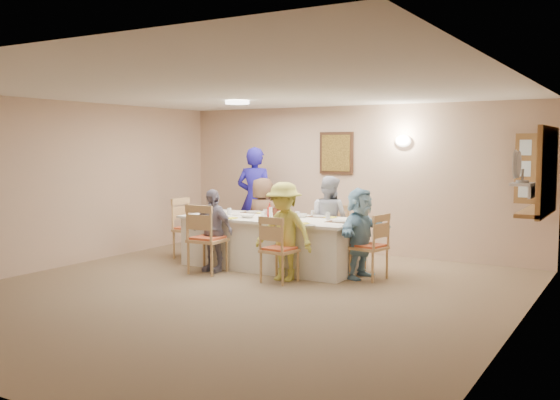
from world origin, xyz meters
The scene contains 49 objects.
ground centered at (0.00, 0.00, 0.00)m, with size 7.00×7.00×0.00m, color #7D684E.
room_walls centered at (0.00, 0.00, 1.51)m, with size 7.00×7.00×7.00m.
wall_picture centered at (-0.30, 3.46, 1.70)m, with size 0.62×0.05×0.72m.
wall_sconce centered at (0.90, 3.44, 1.90)m, with size 0.26×0.09×0.18m, color white.
ceiling_light centered at (-1.00, 1.50, 2.47)m, with size 0.36×0.36×0.05m, color white.
serving_hatch centered at (3.21, 2.40, 1.50)m, with size 0.06×1.50×1.15m, color olive.
hatch_sill centered at (3.09, 2.40, 0.97)m, with size 0.30×1.50×0.05m, color olive.
shutter_door centered at (2.95, 3.16, 1.50)m, with size 0.55×0.04×1.00m, color olive.
fan_shelf centered at (3.13, 1.05, 1.40)m, with size 0.22×0.36×0.03m, color white.
desk_fan centered at (3.10, 1.05, 1.55)m, with size 0.30×0.30×0.28m, color #A5A5A8, non-canonical shape.
dining_table centered at (-0.48, 1.64, 0.38)m, with size 2.73×1.16×0.76m, color white.
chair_back_left centered at (-1.08, 2.44, 0.47)m, with size 0.45×0.45×0.94m, color tan, non-canonical shape.
chair_back_right centered at (0.12, 2.44, 0.45)m, with size 0.43×0.43×0.90m, color tan, non-canonical shape.
chair_front_left centered at (-1.08, 0.84, 0.50)m, with size 0.48×0.48×1.01m, color tan, non-canonical shape.
chair_front_right centered at (0.12, 0.84, 0.45)m, with size 0.43×0.43×0.90m, color tan, non-canonical shape.
chair_left_end centered at (-2.03, 1.64, 0.49)m, with size 0.47×0.47×0.98m, color tan, non-canonical shape.
chair_right_end centered at (1.07, 1.64, 0.46)m, with size 0.44×0.44×0.91m, color tan, non-canonical shape.
diner_back_left centered at (-1.08, 2.32, 0.65)m, with size 0.68×0.49×1.31m, color brown.
diner_back_right centered at (0.12, 2.32, 0.68)m, with size 0.70×0.57×1.36m, color #B2B5C7.
diner_front_left centered at (-1.08, 0.96, 0.60)m, with size 0.72×0.34×1.20m, color gray.
diner_front_right centered at (0.12, 0.96, 0.67)m, with size 0.87×0.51×1.34m, color #D3CF50.
diner_right_end centered at (0.94, 1.64, 0.63)m, with size 0.52×1.20×1.25m, color #8BC1E2.
caregiver centered at (-1.53, 2.79, 0.90)m, with size 0.73×0.56×1.80m, color navy.
placemat_fl centered at (-1.08, 1.22, 0.76)m, with size 0.35×0.26×0.01m, color #472B19.
plate_fl centered at (-1.08, 1.22, 0.77)m, with size 0.25×0.25×0.02m, color white.
napkin_fl centered at (-0.90, 1.17, 0.77)m, with size 0.15×0.15×0.01m, color #FFF635.
placemat_fr centered at (0.12, 1.22, 0.76)m, with size 0.33×0.24×0.01m, color #472B19.
plate_fr centered at (0.12, 1.22, 0.77)m, with size 0.24×0.24×0.02m, color white.
napkin_fr centered at (0.30, 1.17, 0.77)m, with size 0.15×0.15×0.01m, color #FFF635.
placemat_bl centered at (-1.08, 2.06, 0.76)m, with size 0.36×0.27×0.01m, color #472B19.
plate_bl centered at (-1.08, 2.06, 0.77)m, with size 0.25×0.25×0.02m, color white.
napkin_bl centered at (-0.90, 2.01, 0.77)m, with size 0.13×0.13×0.01m, color #FFF635.
placemat_br centered at (0.12, 2.06, 0.76)m, with size 0.38×0.28×0.01m, color #472B19.
plate_br centered at (0.12, 2.06, 0.77)m, with size 0.25×0.25×0.02m, color white.
napkin_br centered at (0.30, 2.01, 0.77)m, with size 0.15×0.15×0.01m, color #FFF635.
placemat_le centered at (-1.58, 1.64, 0.76)m, with size 0.35×0.26×0.01m, color #472B19.
plate_le centered at (-1.58, 1.64, 0.77)m, with size 0.24×0.24×0.02m, color white.
napkin_le centered at (-1.40, 1.59, 0.77)m, with size 0.14×0.14×0.01m, color #FFF635.
placemat_re centered at (0.64, 1.64, 0.76)m, with size 0.37×0.28×0.01m, color #472B19.
plate_re centered at (0.64, 1.64, 0.77)m, with size 0.24×0.24×0.01m, color white.
napkin_re centered at (0.82, 1.59, 0.77)m, with size 0.13×0.13×0.01m, color #FFF635.
teacup_a centered at (-1.26, 1.36, 0.81)m, with size 0.14×0.14×0.09m, color white.
teacup_b centered at (-0.06, 2.17, 0.80)m, with size 0.10×0.10×0.08m, color white.
bowl_a centered at (-0.76, 1.40, 0.79)m, with size 0.26×0.26×0.05m, color white.
bowl_b centered at (-0.10, 1.86, 0.79)m, with size 0.22×0.22×0.05m, color white.
condiment_ketchup centered at (-0.53, 1.65, 0.86)m, with size 0.10×0.10×0.21m, color red.
condiment_brown centered at (-0.42, 1.69, 0.87)m, with size 0.11×0.11×0.21m, color #5C2918.
condiment_malt centered at (-0.35, 1.64, 0.84)m, with size 0.14×0.14×0.15m, color #5C2918.
drinking_glass centered at (-0.63, 1.69, 0.82)m, with size 0.06×0.06×0.10m, color silver.
Camera 1 is at (4.33, -6.25, 1.83)m, focal length 40.00 mm.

